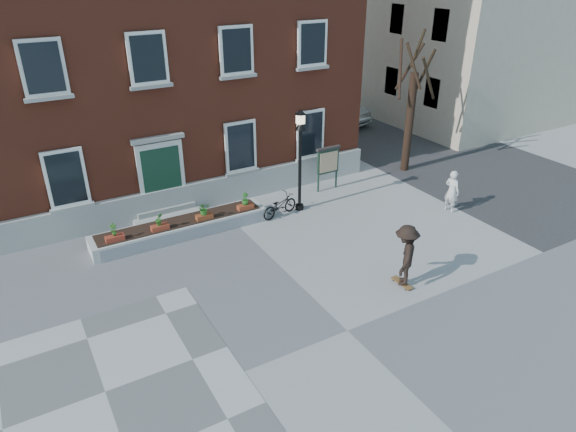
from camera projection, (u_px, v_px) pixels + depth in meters
ground at (347, 331)px, 13.48m from camera, size 100.00×100.00×0.00m
checker_patch at (105, 392)px, 11.58m from camera, size 6.00×6.00×0.01m
bicycle at (280, 205)px, 19.28m from camera, size 1.71×0.94×0.85m
parked_car at (330, 108)px, 30.20m from camera, size 2.96×5.26×1.64m
bystander at (452, 191)px, 19.45m from camera, size 0.48×0.66×1.66m
brick_building at (110, 26)px, 20.54m from camera, size 18.40×10.85×12.60m
planter_assembly at (182, 227)px, 18.00m from camera, size 6.20×1.12×1.15m
bare_tree at (411, 110)px, 22.42m from camera, size 1.83×1.83×6.16m
lamp_post at (300, 147)px, 18.80m from camera, size 0.40×0.40×3.93m
notice_board at (328, 161)px, 21.09m from camera, size 1.10×0.16×1.87m
skateboarder at (405, 255)px, 14.91m from camera, size 1.38×1.35×1.98m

